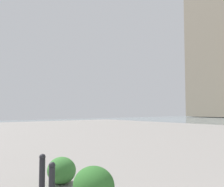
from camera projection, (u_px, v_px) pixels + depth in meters
building_highrise at (218, 53)px, 67.36m from camera, size 11.50×13.54×36.22m
bollard_near at (52, 180)px, 4.79m from camera, size 0.13×0.13×0.72m
bollard_mid at (42, 173)px, 5.11m from camera, size 0.13×0.13×0.82m
shrub_low at (94, 185)px, 4.54m from camera, size 0.82×0.73×0.69m
shrub_round at (62, 170)px, 5.83m from camera, size 0.73×0.65×0.62m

